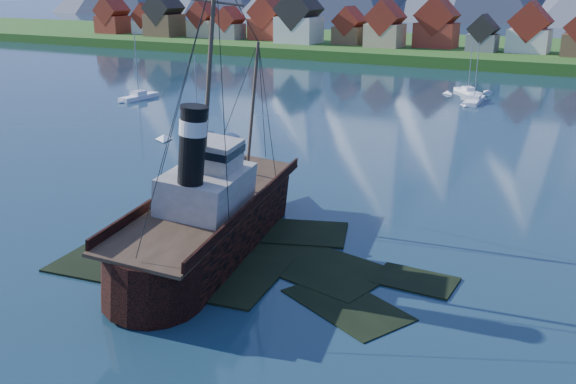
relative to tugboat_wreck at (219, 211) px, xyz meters
The scene contains 10 objects.
ground 5.27m from the tugboat_wreck, 61.47° to the right, with size 1400.00×1400.00×0.00m, color #163040.
shoal 5.37m from the tugboat_wreck, 23.05° to the right, with size 31.71×21.24×1.14m.
shore_bank 166.26m from the tugboat_wreck, 89.29° to the left, with size 600.00×80.00×3.20m, color #204D16.
seawall 128.27m from the tugboat_wreck, 89.08° to the left, with size 600.00×2.50×2.00m, color #3F3D38.
town 151.73m from the tugboat_wreck, 101.82° to the left, with size 250.96×16.69×17.30m.
tugboat_wreck is the anchor object (origin of this frame).
sailboat_a 40.62m from the tugboat_wreck, 129.34° to the left, with size 8.15×9.62×12.39m.
sailboat_b 76.52m from the tugboat_wreck, 136.68° to the left, with size 2.39×9.19×13.29m.
sailboat_c 90.36m from the tugboat_wreck, 90.81° to the left, with size 7.36×8.01×11.23m.
sailboat_e 80.48m from the tugboat_wreck, 88.34° to the left, with size 3.12×10.14×11.61m.
Camera 1 is at (27.95, -38.23, 21.53)m, focal length 40.00 mm.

